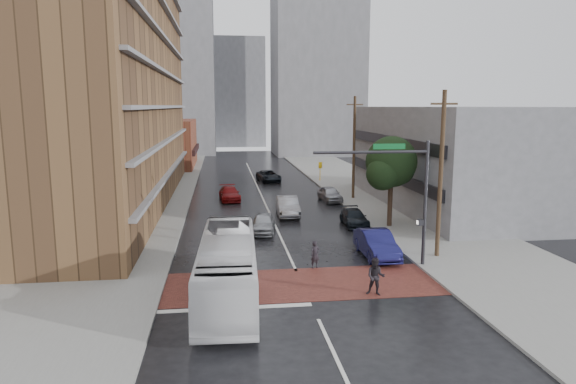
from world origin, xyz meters
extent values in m
plane|color=black|center=(0.00, 0.00, 0.00)|extent=(160.00, 160.00, 0.00)
cube|color=maroon|center=(0.00, 0.50, 0.01)|extent=(14.00, 5.00, 0.02)
cube|color=gray|center=(-11.50, 25.00, 0.07)|extent=(9.00, 90.00, 0.15)
cube|color=gray|center=(11.50, 25.00, 0.07)|extent=(9.00, 90.00, 0.15)
cube|color=brown|center=(-14.00, 24.00, 14.00)|extent=(10.00, 44.00, 28.00)
cube|color=brown|center=(-12.00, 54.00, 3.50)|extent=(8.00, 16.00, 7.00)
cube|color=gray|center=(16.50, 20.00, 4.50)|extent=(11.00, 26.00, 9.00)
cube|color=gray|center=(-14.00, 78.00, 16.00)|extent=(18.00, 16.00, 32.00)
cube|color=gray|center=(14.00, 72.00, 18.00)|extent=(16.00, 14.00, 36.00)
cube|color=gray|center=(0.00, 95.00, 12.00)|extent=(12.00, 10.00, 24.00)
cylinder|color=#332319|center=(8.50, 12.00, 2.00)|extent=(0.36, 0.36, 4.00)
sphere|color=black|center=(8.50, 12.00, 5.00)|extent=(3.80, 3.80, 3.80)
sphere|color=black|center=(7.60, 11.20, 4.20)|extent=(2.40, 2.40, 2.40)
sphere|color=black|center=(9.30, 12.80, 4.40)|extent=(2.60, 2.60, 2.60)
cylinder|color=#2D2D33|center=(7.30, 2.50, 3.60)|extent=(0.20, 0.20, 7.20)
cylinder|color=#2D2D33|center=(4.10, 2.50, 6.60)|extent=(6.40, 0.16, 0.16)
imported|color=gold|center=(1.30, 2.50, 5.60)|extent=(0.20, 0.16, 1.00)
cube|color=#0C5926|center=(5.10, 2.50, 6.90)|extent=(1.80, 0.05, 0.30)
cube|color=#2D2D33|center=(7.05, 2.50, 2.60)|extent=(0.30, 0.30, 0.35)
cylinder|color=#473321|center=(8.80, 4.00, 5.00)|extent=(0.26, 0.26, 10.00)
cube|color=#473321|center=(8.80, 4.00, 9.20)|extent=(1.60, 0.12, 0.12)
cylinder|color=#473321|center=(8.80, 24.00, 5.00)|extent=(0.26, 0.26, 10.00)
cube|color=#473321|center=(8.80, 24.00, 9.20)|extent=(1.60, 0.12, 0.12)
imported|color=silver|center=(-3.81, -1.00, 1.54)|extent=(3.02, 11.15, 3.08)
imported|color=black|center=(1.14, 3.00, 0.79)|extent=(0.67, 0.57, 1.57)
imported|color=black|center=(3.29, -1.50, 0.93)|extent=(1.11, 1.00, 1.86)
imported|color=#9DA0A4|center=(-1.09, 11.61, 0.71)|extent=(2.27, 4.34, 1.41)
imported|color=#929399|center=(1.40, 17.13, 0.81)|extent=(1.84, 4.93, 1.61)
imported|color=maroon|center=(-3.28, 24.94, 0.66)|extent=(2.22, 4.67, 1.31)
imported|color=black|center=(1.65, 36.83, 0.68)|extent=(3.01, 5.20, 1.36)
imported|color=#16164D|center=(5.24, 4.69, 0.81)|extent=(1.73, 4.92, 1.62)
imported|color=black|center=(6.03, 13.01, 0.61)|extent=(1.83, 4.24, 1.22)
imported|color=#9E9FA5|center=(6.30, 23.15, 0.71)|extent=(2.04, 4.30, 1.42)
camera|label=1|loc=(-4.00, -24.51, 9.08)|focal=32.00mm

